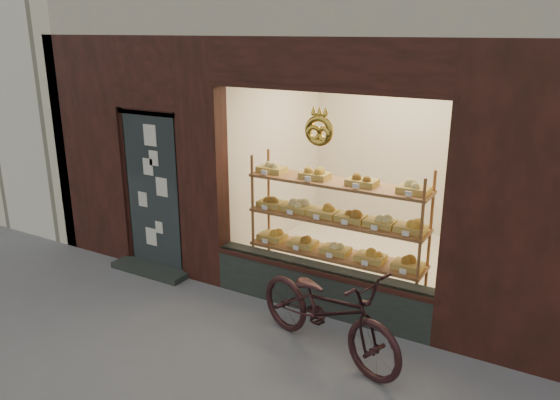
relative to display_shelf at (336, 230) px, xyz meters
The scene contains 3 objects.
ground 2.73m from the display_shelf, 100.01° to the right, with size 90.00×90.00×0.00m, color #555555.
display_shelf is the anchor object (origin of this frame).
bicycle 1.33m from the display_shelf, 68.81° to the right, with size 0.65×1.85×0.97m, color black.
Camera 1 is at (2.95, -3.10, 3.17)m, focal length 35.00 mm.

